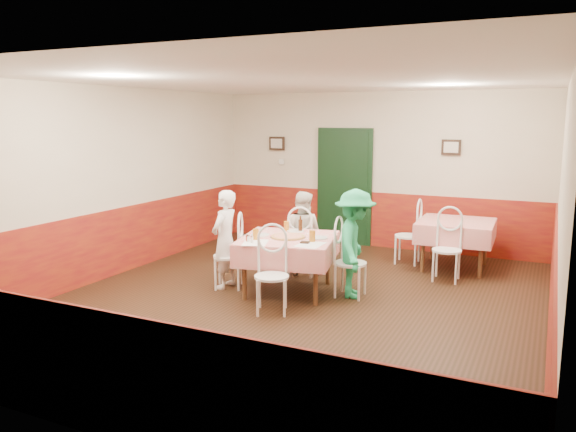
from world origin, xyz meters
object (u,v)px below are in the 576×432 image
at_px(chair_left, 229,256).
at_px(wallet, 305,242).
at_px(pizza, 288,237).
at_px(diner_left, 225,239).
at_px(beer_bottle, 300,224).
at_px(glass_c, 286,226).
at_px(chair_second_a, 408,236).
at_px(chair_right, 351,263).
at_px(diner_far, 302,233).
at_px(chair_far, 301,246).
at_px(glass_a, 256,234).
at_px(diner_right, 355,244).
at_px(chair_near, 272,277).
at_px(second_table, 455,245).
at_px(glass_b, 312,236).
at_px(main_table, 288,265).
at_px(chair_second_b, 447,250).

height_order(chair_left, wallet, chair_left).
xyz_separation_m(pizza, diner_left, (-0.89, -0.16, -0.09)).
bearing_deg(beer_bottle, glass_c, -169.03).
distance_m(chair_second_a, pizza, 2.51).
bearing_deg(chair_right, diner_far, 51.97).
height_order(pizza, glass_c, glass_c).
bearing_deg(diner_left, chair_far, 144.78).
xyz_separation_m(chair_second_a, glass_c, (-1.31, -1.83, 0.38)).
xyz_separation_m(glass_a, diner_right, (1.20, 0.51, -0.11)).
bearing_deg(chair_right, chair_second_a, -10.94).
bearing_deg(pizza, chair_near, -78.42).
bearing_deg(glass_c, second_table, 41.70).
distance_m(chair_left, wallet, 1.23).
xyz_separation_m(diner_left, diner_far, (0.69, 1.07, -0.05)).
xyz_separation_m(chair_left, chair_right, (1.66, 0.35, 0.00)).
distance_m(glass_b, diner_far, 1.17).
distance_m(main_table, chair_right, 0.85).
bearing_deg(chair_left, pizza, 78.46).
bearing_deg(chair_second_b, glass_c, -153.85).
distance_m(chair_right, chair_near, 1.20).
height_order(chair_second_b, glass_c, chair_second_b).
relative_size(glass_b, wallet, 1.33).
height_order(chair_far, pizza, chair_far).
relative_size(chair_right, chair_near, 1.00).
height_order(chair_near, beer_bottle, beer_bottle).
height_order(glass_c, diner_right, diner_right).
relative_size(glass_b, beer_bottle, 0.71).
bearing_deg(chair_second_a, diner_far, -45.64).
xyz_separation_m(main_table, glass_b, (0.40, -0.11, 0.46)).
relative_size(chair_right, wallet, 8.18).
bearing_deg(pizza, glass_b, -12.81).
relative_size(chair_near, diner_left, 0.66).
height_order(chair_left, pizza, chair_left).
xyz_separation_m(chair_far, glass_c, (-0.03, -0.45, 0.38)).
bearing_deg(glass_c, glass_a, -99.16).
distance_m(chair_left, chair_far, 1.20).
distance_m(main_table, chair_second_b, 2.36).
distance_m(glass_a, glass_c, 0.71).
height_order(wallet, diner_left, diner_left).
xyz_separation_m(second_table, glass_a, (-2.17, -2.53, 0.46)).
relative_size(pizza, diner_far, 0.35).
height_order(chair_second_a, diner_far, diner_far).
height_order(main_table, glass_c, glass_c).
relative_size(chair_far, wallet, 8.18).
bearing_deg(chair_near, chair_left, 123.47).
bearing_deg(diner_right, wallet, 112.51).
bearing_deg(main_table, wallet, -33.77).
bearing_deg(chair_near, diner_far, 78.47).
bearing_deg(main_table, diner_right, 11.97).
bearing_deg(chair_left, second_table, 109.79).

